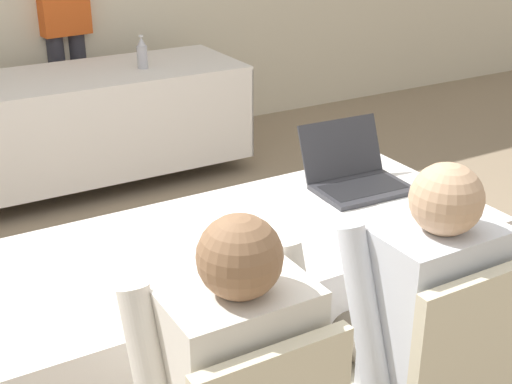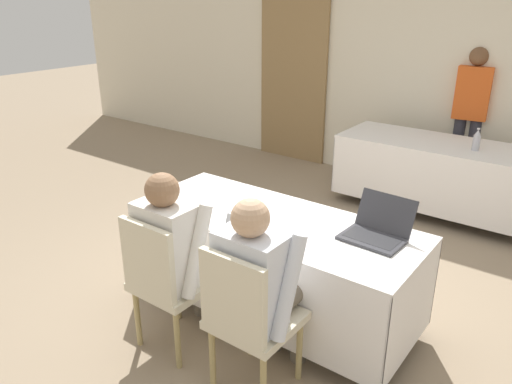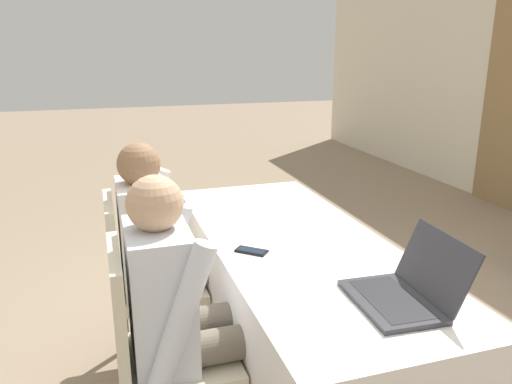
# 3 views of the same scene
# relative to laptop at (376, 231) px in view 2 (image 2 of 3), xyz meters

# --- Properties ---
(ground_plane) EXTENTS (24.00, 24.00, 0.00)m
(ground_plane) POSITION_rel_laptop_xyz_m (-0.65, -0.13, -0.78)
(ground_plane) COLOR gray
(wall_back) EXTENTS (12.00, 0.06, 2.70)m
(wall_back) POSITION_rel_laptop_xyz_m (-0.65, 3.01, 0.57)
(wall_back) COLOR beige
(wall_back) RESTS_ON ground_plane
(curtain_panel) EXTENTS (0.98, 0.04, 2.65)m
(curtain_panel) POSITION_rel_laptop_xyz_m (-2.50, 2.95, 0.55)
(curtain_panel) COLOR olive
(curtain_panel) RESTS_ON ground_plane
(conference_table_near) EXTENTS (1.94, 0.77, 0.73)m
(conference_table_near) POSITION_rel_laptop_xyz_m (-0.65, -0.13, -0.22)
(conference_table_near) COLOR white
(conference_table_near) RESTS_ON ground_plane
(conference_table_far) EXTENTS (1.94, 0.77, 0.73)m
(conference_table_far) POSITION_rel_laptop_xyz_m (-0.34, 2.29, -0.22)
(conference_table_far) COLOR white
(conference_table_far) RESTS_ON ground_plane
(laptop) EXTENTS (0.38, 0.35, 0.24)m
(laptop) POSITION_rel_laptop_xyz_m (0.00, 0.00, 0.00)
(laptop) COLOR #333338
(laptop) RESTS_ON conference_table_near
(cell_phone) EXTENTS (0.14, 0.14, 0.01)m
(cell_phone) POSITION_rel_laptop_xyz_m (-0.58, -0.38, -0.04)
(cell_phone) COLOR black
(cell_phone) RESTS_ON conference_table_near
(paper_beside_laptop) EXTENTS (0.24, 0.31, 0.00)m
(paper_beside_laptop) POSITION_rel_laptop_xyz_m (0.07, -0.21, -0.04)
(paper_beside_laptop) COLOR white
(paper_beside_laptop) RESTS_ON conference_table_near
(paper_centre_table) EXTENTS (0.23, 0.31, 0.00)m
(paper_centre_table) POSITION_rel_laptop_xyz_m (-0.26, -0.22, -0.04)
(paper_centre_table) COLOR white
(paper_centre_table) RESTS_ON conference_table_near
(paper_left_edge) EXTENTS (0.32, 0.36, 0.00)m
(paper_left_edge) POSITION_rel_laptop_xyz_m (-1.14, 0.03, -0.04)
(paper_left_edge) COLOR white
(paper_left_edge) RESTS_ON conference_table_near
(water_bottle) EXTENTS (0.07, 0.07, 0.21)m
(water_bottle) POSITION_rel_laptop_xyz_m (-0.00, 2.22, 0.05)
(water_bottle) COLOR #B7B7C1
(water_bottle) RESTS_ON conference_table_far
(chair_near_left) EXTENTS (0.44, 0.44, 0.91)m
(chair_near_left) POSITION_rel_laptop_xyz_m (-0.96, -0.83, -0.27)
(chair_near_left) COLOR tan
(chair_near_left) RESTS_ON ground_plane
(chair_near_right) EXTENTS (0.44, 0.44, 0.91)m
(chair_near_right) POSITION_rel_laptop_xyz_m (-0.33, -0.83, -0.27)
(chair_near_right) COLOR tan
(chair_near_right) RESTS_ON ground_plane
(person_checkered_shirt) EXTENTS (0.50, 0.52, 1.17)m
(person_checkered_shirt) POSITION_rel_laptop_xyz_m (-0.96, -0.72, -0.11)
(person_checkered_shirt) COLOR #665B4C
(person_checkered_shirt) RESTS_ON ground_plane
(person_white_shirt) EXTENTS (0.50, 0.52, 1.17)m
(person_white_shirt) POSITION_rel_laptop_xyz_m (-0.33, -0.72, -0.11)
(person_white_shirt) COLOR #665B4C
(person_white_shirt) RESTS_ON ground_plane
(person_red_shirt) EXTENTS (0.36, 0.24, 1.59)m
(person_red_shirt) POSITION_rel_laptop_xyz_m (-0.28, 2.98, 0.13)
(person_red_shirt) COLOR #33333D
(person_red_shirt) RESTS_ON ground_plane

